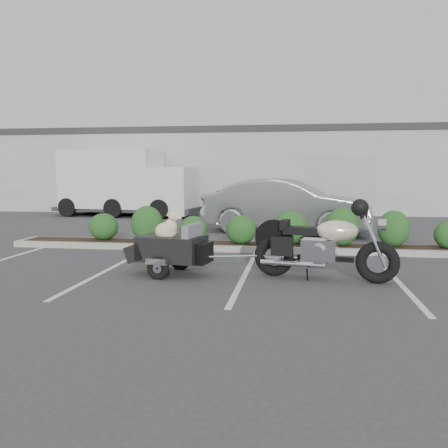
# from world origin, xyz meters

# --- Properties ---
(ground) EXTENTS (90.00, 90.00, 0.00)m
(ground) POSITION_xyz_m (0.00, 0.00, 0.00)
(ground) COLOR #38383A
(ground) RESTS_ON ground
(planter_kerb) EXTENTS (12.00, 1.00, 0.15)m
(planter_kerb) POSITION_xyz_m (1.00, 2.20, 0.07)
(planter_kerb) COLOR #9E9E93
(planter_kerb) RESTS_ON ground
(building) EXTENTS (26.00, 10.00, 4.00)m
(building) POSITION_xyz_m (0.00, 17.00, 2.00)
(building) COLOR #9EA099
(building) RESTS_ON ground
(motorcycle) EXTENTS (2.54, 1.07, 1.47)m
(motorcycle) POSITION_xyz_m (2.61, -0.88, 0.59)
(motorcycle) COLOR black
(motorcycle) RESTS_ON ground
(pet_trailer) EXTENTS (2.07, 1.18, 1.22)m
(pet_trailer) POSITION_xyz_m (-0.17, -0.85, 0.51)
(pet_trailer) COLOR black
(pet_trailer) RESTS_ON ground
(sedan) EXTENTS (5.41, 2.70, 1.70)m
(sedan) POSITION_xyz_m (1.84, 5.61, 0.85)
(sedan) COLOR #A0A1A7
(sedan) RESTS_ON ground
(dumpster) EXTENTS (1.83, 1.37, 1.12)m
(dumpster) POSITION_xyz_m (-0.37, 10.61, 0.57)
(dumpster) COLOR navy
(dumpster) RESTS_ON ground
(delivery_truck) EXTENTS (6.46, 2.73, 2.88)m
(delivery_truck) POSITION_xyz_m (-5.20, 10.52, 1.38)
(delivery_truck) COLOR silver
(delivery_truck) RESTS_ON ground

